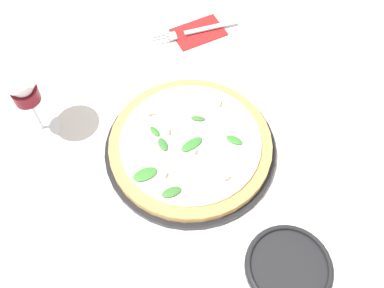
% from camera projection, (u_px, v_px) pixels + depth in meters
% --- Properties ---
extents(ground_plane, '(6.00, 6.00, 0.00)m').
position_uv_depth(ground_plane, '(176.00, 162.00, 0.89)').
color(ground_plane, silver).
extents(pizza_arugula_main, '(0.34, 0.34, 0.05)m').
position_uv_depth(pizza_arugula_main, '(192.00, 148.00, 0.88)').
color(pizza_arugula_main, black).
rests_on(pizza_arugula_main, ground_plane).
extents(wine_glass, '(0.09, 0.09, 0.18)m').
position_uv_depth(wine_glass, '(23.00, 89.00, 0.82)').
color(wine_glass, white).
rests_on(wine_glass, ground_plane).
extents(napkin, '(0.14, 0.11, 0.01)m').
position_uv_depth(napkin, '(199.00, 32.00, 1.07)').
color(napkin, '#B21E1E').
rests_on(napkin, ground_plane).
extents(fork, '(0.20, 0.10, 0.00)m').
position_uv_depth(fork, '(195.00, 31.00, 1.07)').
color(fork, silver).
rests_on(fork, ground_plane).
extents(side_plate_white, '(0.15, 0.15, 0.02)m').
position_uv_depth(side_plate_white, '(289.00, 267.00, 0.77)').
color(side_plate_white, black).
rests_on(side_plate_white, ground_plane).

